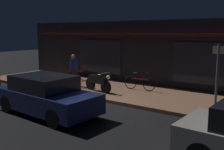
{
  "coord_description": "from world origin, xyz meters",
  "views": [
    {
      "loc": [
        6.95,
        -7.7,
        2.98
      ],
      "look_at": [
        -0.37,
        2.4,
        0.95
      ],
      "focal_mm": 42.57,
      "sensor_mm": 36.0,
      "label": 1
    }
  ],
  "objects": [
    {
      "name": "parked_car_far",
      "position": [
        -0.52,
        -1.49,
        0.7
      ],
      "size": [
        4.17,
        1.93,
        1.42
      ],
      "color": "black",
      "rests_on": "ground_plane"
    },
    {
      "name": "sidewalk_slab",
      "position": [
        0.0,
        3.0,
        0.07
      ],
      "size": [
        18.0,
        4.0,
        0.15
      ],
      "primitive_type": "cube",
      "color": "#8C6047",
      "rests_on": "ground_plane"
    },
    {
      "name": "sign_post",
      "position": [
        4.31,
        2.85,
        1.51
      ],
      "size": [
        0.44,
        0.09,
        2.4
      ],
      "color": "#47474C",
      "rests_on": "sidewalk_slab"
    },
    {
      "name": "bicycle_parked",
      "position": [
        0.54,
        3.46,
        0.51
      ],
      "size": [
        1.66,
        0.42,
        0.91
      ],
      "color": "black",
      "rests_on": "sidewalk_slab"
    },
    {
      "name": "storefront_building",
      "position": [
        0.0,
        6.39,
        1.8
      ],
      "size": [
        18.0,
        3.3,
        3.6
      ],
      "color": "black",
      "rests_on": "ground_plane"
    },
    {
      "name": "motorcycle",
      "position": [
        -0.89,
        2.01,
        0.65
      ],
      "size": [
        1.7,
        0.59,
        0.97
      ],
      "color": "black",
      "rests_on": "sidewalk_slab"
    },
    {
      "name": "ground_plane",
      "position": [
        0.0,
        0.0,
        0.0
      ],
      "size": [
        60.0,
        60.0,
        0.0
      ],
      "primitive_type": "plane",
      "color": "black"
    },
    {
      "name": "person_photographer",
      "position": [
        -2.8,
        2.33,
        1.03
      ],
      "size": [
        0.39,
        0.61,
        1.67
      ],
      "color": "#28232D",
      "rests_on": "sidewalk_slab"
    },
    {
      "name": "bicycle_extra",
      "position": [
        -3.76,
        3.5,
        0.51
      ],
      "size": [
        1.49,
        0.81,
        0.91
      ],
      "color": "black",
      "rests_on": "sidewalk_slab"
    }
  ]
}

